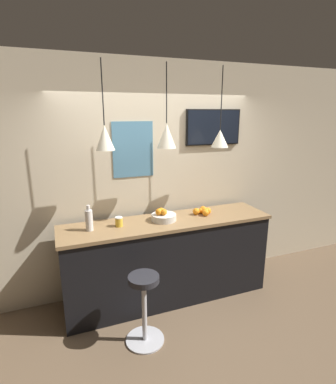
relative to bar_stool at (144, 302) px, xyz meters
The scene contains 13 objects.
ground_plane 0.68m from the bar_stool, ahead, with size 14.00×14.00×0.00m, color brown.
back_wall 1.53m from the bar_stool, 64.60° to the left, with size 8.00×0.06×2.90m.
service_counter 0.80m from the bar_stool, 51.65° to the left, with size 2.54×0.62×1.04m.
bar_stool is the anchor object (origin of this frame).
fruit_bowl 1.01m from the bar_stool, 55.49° to the left, with size 0.30×0.30×0.16m.
orange_pile 1.35m from the bar_stool, 34.20° to the left, with size 0.23×0.23×0.09m.
juice_bottle 1.04m from the bar_stool, 122.49° to the left, with size 0.08×0.08×0.29m.
spread_jar 0.91m from the bar_stool, 97.74° to the left, with size 0.09×0.09×0.11m.
pendant_lamp_left 1.72m from the bar_stool, 105.78° to the left, with size 0.20×0.20×0.91m.
pendant_lamp_middle 1.78m from the bar_stool, 53.53° to the left, with size 0.22×0.22×0.91m.
pendant_lamp_right 2.04m from the bar_stool, 29.59° to the left, with size 0.21×0.21×0.93m.
mounted_tv 2.30m from the bar_stool, 38.03° to the left, with size 0.77×0.04×0.46m.
wall_poster 1.73m from the bar_stool, 79.11° to the left, with size 0.50×0.01×0.67m.
Camera 1 is at (-1.21, -2.53, 2.28)m, focal length 28.00 mm.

